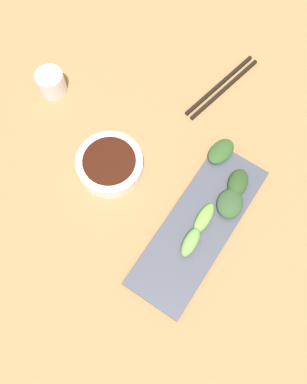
{
  "coord_description": "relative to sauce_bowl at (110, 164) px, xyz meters",
  "views": [
    {
      "loc": [
        0.14,
        -0.22,
        0.87
      ],
      "look_at": [
        -0.03,
        0.03,
        0.05
      ],
      "focal_mm": 38.75,
      "sensor_mm": 36.0,
      "label": 1
    }
  ],
  "objects": [
    {
      "name": "tabletop",
      "position": [
        0.14,
        -0.04,
        -0.03
      ],
      "size": [
        2.1,
        2.1,
        0.02
      ],
      "primitive_type": "cube",
      "color": "#A27447",
      "rests_on": "ground"
    },
    {
      "name": "tea_cup",
      "position": [
        -0.23,
        0.09,
        0.01
      ],
      "size": [
        0.06,
        0.06,
        0.06
      ],
      "primitive_type": "cylinder",
      "color": "silver",
      "rests_on": "tabletop"
    },
    {
      "name": "broccoli_leafy_3",
      "position": [
        0.26,
        0.07,
        0.0
      ],
      "size": [
        0.07,
        0.08,
        0.02
      ],
      "primitive_type": "ellipsoid",
      "rotation": [
        0.0,
        0.0,
        0.27
      ],
      "color": "#2E4E29",
      "rests_on": "serving_plate"
    },
    {
      "name": "broccoli_leafy_0",
      "position": [
        0.19,
        0.16,
        0.0
      ],
      "size": [
        0.06,
        0.08,
        0.02
      ],
      "primitive_type": "ellipsoid",
      "rotation": [
        0.0,
        0.0,
        -0.14
      ],
      "color": "#2E5222",
      "rests_on": "serving_plate"
    },
    {
      "name": "sauce_bowl",
      "position": [
        0.0,
        0.0,
        0.0
      ],
      "size": [
        0.15,
        0.15,
        0.04
      ],
      "color": "white",
      "rests_on": "tabletop"
    },
    {
      "name": "broccoli_leafy_2",
      "position": [
        0.26,
        0.12,
        0.0
      ],
      "size": [
        0.06,
        0.07,
        0.02
      ],
      "primitive_type": "ellipsoid",
      "rotation": [
        0.0,
        0.0,
        0.24
      ],
      "color": "#28451D",
      "rests_on": "serving_plate"
    },
    {
      "name": "serving_plate",
      "position": [
        0.23,
        -0.01,
        -0.02
      ],
      "size": [
        0.13,
        0.38,
        0.01
      ],
      "primitive_type": "cube",
      "color": "#434752",
      "rests_on": "tabletop"
    },
    {
      "name": "broccoli_stalk_1",
      "position": [
        0.24,
        -0.05,
        0.0
      ],
      "size": [
        0.03,
        0.07,
        0.03
      ],
      "primitive_type": "ellipsoid",
      "rotation": [
        0.0,
        0.0,
        0.09
      ],
      "color": "#6CA84A",
      "rests_on": "serving_plate"
    },
    {
      "name": "chopsticks",
      "position": [
        0.1,
        0.32,
        -0.02
      ],
      "size": [
        0.07,
        0.23,
        0.01
      ],
      "rotation": [
        0.0,
        0.0,
        -0.21
      ],
      "color": "black",
      "rests_on": "tabletop"
    },
    {
      "name": "broccoli_stalk_4",
      "position": [
        0.24,
        0.01,
        0.0
      ],
      "size": [
        0.03,
        0.07,
        0.02
      ],
      "primitive_type": "ellipsoid",
      "rotation": [
        0.0,
        0.0,
        0.04
      ],
      "color": "#73B642",
      "rests_on": "serving_plate"
    }
  ]
}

